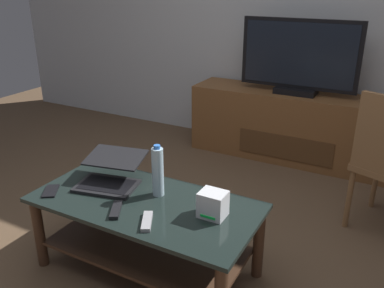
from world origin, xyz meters
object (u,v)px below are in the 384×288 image
Objects in this scene: cell_phone at (51,191)px; soundbar_remote at (147,221)px; water_bottle_near at (158,172)px; media_cabinet at (293,126)px; coffee_table at (146,223)px; laptop at (110,174)px; tv_remote at (116,210)px; television at (299,59)px; router_box at (213,204)px.

cell_phone is 0.64m from soundbar_remote.
water_bottle_near is 1.82× the size of soundbar_remote.
media_cabinet is 11.44× the size of soundbar_remote.
coffee_table is 8.70× the size of cell_phone.
media_cabinet is 1.94m from laptop.
cell_phone reaches higher than coffee_table.
coffee_table is at bearing 37.02° from tv_remote.
cell_phone is at bearing -110.93° from media_cabinet.
television reaches higher than router_box.
tv_remote is at bearing 147.60° from soundbar_remote.
coffee_table is 1.94m from media_cabinet.
coffee_table is 0.67× the size of media_cabinet.
tv_remote is 1.00× the size of soundbar_remote.
media_cabinet is 0.61m from television.
television is 2.26m from cell_phone.
laptop reaches higher than router_box.
soundbar_remote is at bearing -33.23° from tv_remote.
water_bottle_near is at bearing 75.35° from coffee_table.
router_box reaches higher than cell_phone.
media_cabinet is 4.38× the size of laptop.
laptop is at bearing 103.77° from tv_remote.
soundbar_remote is at bearing -94.21° from television.
tv_remote is (-0.09, -0.25, -0.13)m from water_bottle_near.
media_cabinet reaches higher than tv_remote.
water_bottle_near reaches higher than tv_remote.
soundbar_remote is (0.20, -0.01, 0.00)m from tv_remote.
cell_phone is (-0.89, -0.20, -0.06)m from router_box.
coffee_table is at bearing 98.59° from soundbar_remote.
cell_phone is at bearing -154.42° from water_bottle_near.
laptop is (-0.29, 0.08, 0.20)m from coffee_table.
tv_remote is at bearing -156.25° from router_box.
water_bottle_near is (0.31, 0.02, 0.08)m from laptop.
television is at bearing 81.91° from water_bottle_near.
router_box reaches higher than tv_remote.
television is at bearing 81.57° from coffee_table.
media_cabinet is at bearing 90.00° from television.
media_cabinet is 13.92× the size of router_box.
soundbar_remote is at bearing -52.79° from coffee_table.
tv_remote is (-0.45, -0.20, -0.06)m from router_box.
soundbar_remote is at bearing -30.59° from laptop.
media_cabinet is 13.07× the size of cell_phone.
router_box reaches higher than coffee_table.
media_cabinet reaches higher than soundbar_remote.
television is 7.53× the size of router_box.
tv_remote is at bearing -99.65° from television.
router_box is at bearing -8.66° from water_bottle_near.
tv_remote is (-0.35, -2.05, -0.46)m from television.
tv_remote is at bearing -113.54° from coffee_table.
coffee_table is at bearing -173.93° from router_box.
tv_remote is (0.22, -0.23, -0.05)m from laptop.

